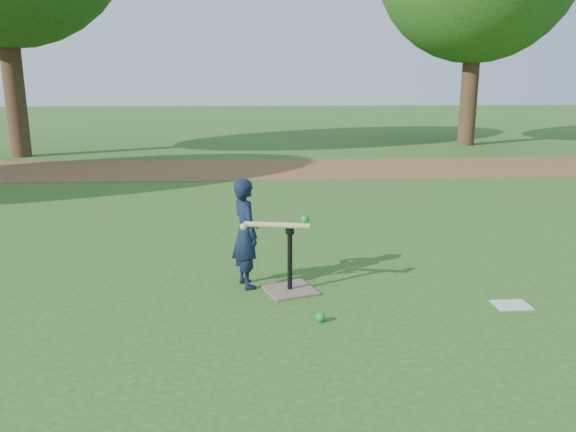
{
  "coord_description": "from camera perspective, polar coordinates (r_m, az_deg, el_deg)",
  "views": [
    {
      "loc": [
        0.07,
        -4.89,
        1.92
      ],
      "look_at": [
        0.37,
        0.34,
        0.65
      ],
      "focal_mm": 35.0,
      "sensor_mm": 36.0,
      "label": 1
    }
  ],
  "objects": [
    {
      "name": "dirt_strip",
      "position": [
        12.54,
        -3.59,
        4.8
      ],
      "size": [
        24.0,
        3.0,
        0.01
      ],
      "primitive_type": "cube",
      "color": "brown",
      "rests_on": "ground"
    },
    {
      "name": "batting_tee",
      "position": [
        5.26,
        0.19,
        -6.5
      ],
      "size": [
        0.55,
        0.55,
        0.61
      ],
      "color": "#76604B",
      "rests_on": "ground"
    },
    {
      "name": "swing_action",
      "position": [
        5.06,
        -0.9,
        -0.82
      ],
      "size": [
        0.63,
        0.17,
        0.13
      ],
      "color": "tan",
      "rests_on": "ground"
    },
    {
      "name": "wiffle_ball_ground",
      "position": [
        4.65,
        3.31,
        -10.23
      ],
      "size": [
        0.08,
        0.08,
        0.08
      ],
      "primitive_type": "sphere",
      "color": "#0D972A",
      "rests_on": "ground"
    },
    {
      "name": "child",
      "position": [
        5.28,
        -4.31,
        -1.77
      ],
      "size": [
        0.37,
        0.44,
        1.04
      ],
      "primitive_type": "imported",
      "rotation": [
        0.0,
        0.0,
        1.92
      ],
      "color": "black",
      "rests_on": "ground"
    },
    {
      "name": "ground",
      "position": [
        5.25,
        -3.84,
        -7.83
      ],
      "size": [
        80.0,
        80.0,
        0.0
      ],
      "primitive_type": "plane",
      "color": "#285116",
      "rests_on": "ground"
    },
    {
      "name": "clipboard",
      "position": [
        5.34,
        21.77,
        -8.4
      ],
      "size": [
        0.3,
        0.24,
        0.01
      ],
      "primitive_type": "cube",
      "rotation": [
        0.0,
        0.0,
        0.02
      ],
      "color": "silver",
      "rests_on": "ground"
    }
  ]
}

